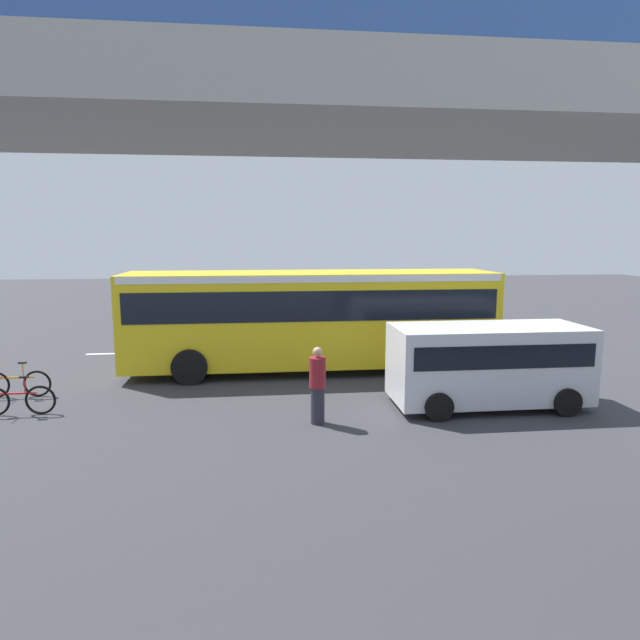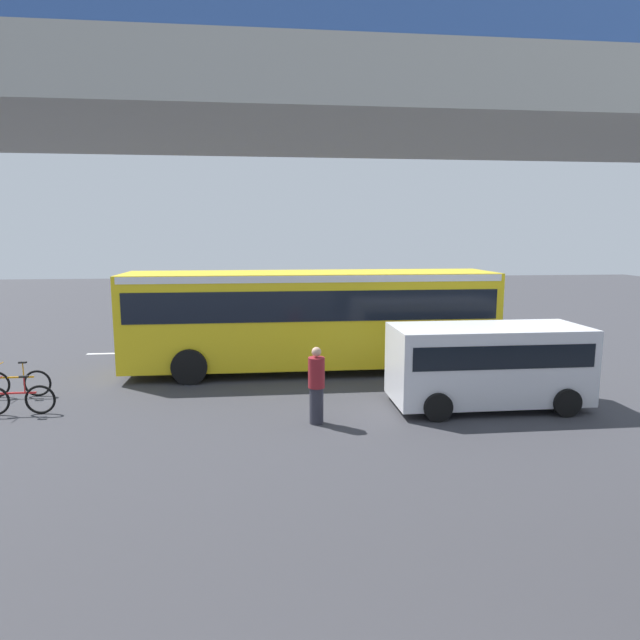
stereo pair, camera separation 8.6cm
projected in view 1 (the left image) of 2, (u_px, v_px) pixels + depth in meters
name	position (u px, v px, depth m)	size (l,w,h in m)	color
ground	(282.00, 371.00, 17.29)	(80.00, 80.00, 0.00)	#38383D
city_bus	(311.00, 312.00, 17.11)	(11.54, 2.85, 3.15)	yellow
parked_van	(488.00, 360.00, 13.57)	(4.80, 2.17, 2.05)	silver
bicycle_red	(18.00, 400.00, 12.96)	(1.77, 0.44, 0.96)	black
bicycle_orange	(17.00, 384.00, 14.40)	(1.77, 0.44, 0.96)	black
pedestrian	(318.00, 386.00, 12.32)	(0.38, 0.38, 1.79)	#2D2D38
traffic_sign	(150.00, 298.00, 21.02)	(0.08, 0.60, 2.80)	slate
lane_dash_leftmost	(432.00, 346.00, 21.17)	(2.00, 0.20, 0.01)	silver
lane_dash_left	(330.00, 348.00, 20.72)	(2.00, 0.20, 0.01)	silver
lane_dash_centre	(225.00, 351.00, 20.28)	(2.00, 0.20, 0.01)	silver
lane_dash_right	(114.00, 354.00, 19.83)	(2.00, 0.20, 0.01)	silver
pedestrian_overpass	(329.00, 151.00, 5.16)	(30.26, 2.60, 6.78)	#9E9E99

